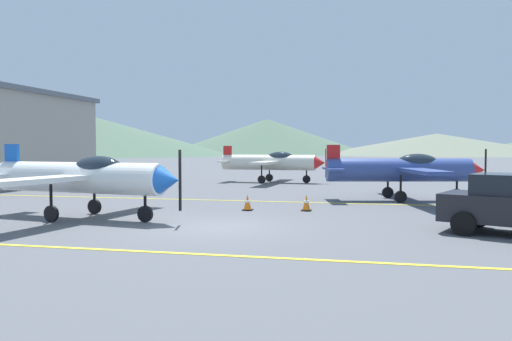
% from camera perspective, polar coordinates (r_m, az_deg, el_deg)
% --- Properties ---
extents(ground_plane, '(400.00, 400.00, 0.00)m').
position_cam_1_polar(ground_plane, '(14.89, -4.65, -6.38)').
color(ground_plane, '#54565B').
extents(apron_line_near, '(80.00, 0.16, 0.01)m').
position_cam_1_polar(apron_line_near, '(11.42, -10.33, -9.14)').
color(apron_line_near, yellow).
rests_on(apron_line_near, ground_plane).
extents(apron_line_far, '(80.00, 0.16, 0.01)m').
position_cam_1_polar(apron_line_far, '(21.69, 0.93, -3.52)').
color(apron_line_far, yellow).
rests_on(apron_line_far, ground_plane).
extents(airplane_near, '(7.15, 8.19, 2.45)m').
position_cam_1_polar(airplane_near, '(17.35, -18.85, -0.65)').
color(airplane_near, white).
rests_on(airplane_near, ground_plane).
extents(airplane_mid, '(7.16, 8.15, 2.45)m').
position_cam_1_polar(airplane_mid, '(22.99, 16.50, 0.15)').
color(airplane_mid, '#33478C').
rests_on(airplane_mid, ground_plane).
extents(airplane_far, '(7.09, 8.17, 2.45)m').
position_cam_1_polar(airplane_far, '(33.44, 1.85, 0.99)').
color(airplane_far, silver).
rests_on(airplane_far, ground_plane).
extents(traffic_cone_front, '(0.36, 0.36, 0.59)m').
position_cam_1_polar(traffic_cone_front, '(18.57, 5.73, -3.69)').
color(traffic_cone_front, black).
rests_on(traffic_cone_front, ground_plane).
extents(traffic_cone_side, '(0.36, 0.36, 0.59)m').
position_cam_1_polar(traffic_cone_side, '(18.62, -0.97, -3.66)').
color(traffic_cone_side, black).
rests_on(traffic_cone_side, ground_plane).
extents(hill_left, '(85.08, 85.08, 11.78)m').
position_cam_1_polar(hill_left, '(153.84, -18.63, 3.80)').
color(hill_left, '#4C6651').
rests_on(hill_left, ground_plane).
extents(hill_centerleft, '(72.37, 72.37, 12.38)m').
position_cam_1_polar(hill_centerleft, '(177.58, 1.24, 3.86)').
color(hill_centerleft, '#4C6651').
rests_on(hill_centerleft, ground_plane).
extents(hill_centerright, '(77.60, 77.60, 6.81)m').
position_cam_1_polar(hill_centerright, '(170.12, 19.80, 2.82)').
color(hill_centerright, slate).
rests_on(hill_centerright, ground_plane).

